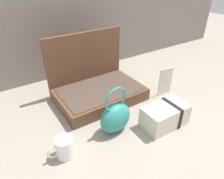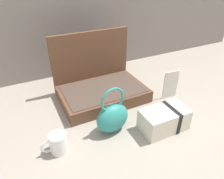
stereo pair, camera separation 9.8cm
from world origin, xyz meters
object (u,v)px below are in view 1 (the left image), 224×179
teal_pouch_handbag (116,117)px  cream_toiletry_bag (165,116)px  coffee_mug (64,148)px  open_suitcase (96,85)px  info_card_left (165,82)px

teal_pouch_handbag → cream_toiletry_bag: (0.22, -0.10, -0.03)m
teal_pouch_handbag → coffee_mug: teal_pouch_handbag is taller
open_suitcase → coffee_mug: open_suitcase is taller
cream_toiletry_bag → info_card_left: size_ratio=1.33×
cream_toiletry_bag → info_card_left: info_card_left is taller
coffee_mug → info_card_left: size_ratio=0.65×
open_suitcase → coffee_mug: 0.46m
cream_toiletry_bag → coffee_mug: bearing=169.9°
coffee_mug → info_card_left: (0.69, 0.12, 0.04)m
open_suitcase → cream_toiletry_bag: size_ratio=2.13×
open_suitcase → cream_toiletry_bag: open_suitcase is taller
teal_pouch_handbag → cream_toiletry_bag: teal_pouch_handbag is taller
open_suitcase → info_card_left: bearing=-29.4°
cream_toiletry_bag → coffee_mug: (-0.48, 0.09, -0.01)m
info_card_left → coffee_mug: bearing=-162.8°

